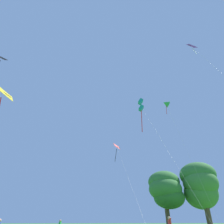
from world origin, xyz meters
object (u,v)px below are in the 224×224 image
object	(u,v)px
tree_right_cluster	(200,184)
kite_yellow_diamond	(1,99)
kite_red_high	(117,151)
kite_green_small	(166,104)
tree_left_oak	(166,189)
kite_purple_streamer	(195,50)
kite_teal_box	(141,106)

from	to	relation	value
tree_right_cluster	kite_yellow_diamond	bearing A→B (deg)	-151.36
kite_yellow_diamond	kite_red_high	world-z (taller)	kite_yellow_diamond
kite_green_small	tree_right_cluster	distance (m)	15.51
tree_left_oak	tree_right_cluster	bearing A→B (deg)	-12.23
tree_right_cluster	kite_purple_streamer	bearing A→B (deg)	-95.32
kite_yellow_diamond	kite_purple_streamer	size ratio (longest dim) A/B	0.43
kite_teal_box	tree_left_oak	world-z (taller)	kite_teal_box
kite_yellow_diamond	kite_teal_box	world-z (taller)	kite_teal_box
kite_green_small	kite_teal_box	world-z (taller)	kite_green_small
kite_yellow_diamond	tree_left_oak	bearing A→B (deg)	36.42
kite_red_high	tree_right_cluster	distance (m)	14.39
kite_purple_streamer	kite_green_small	bearing A→B (deg)	101.49
kite_teal_box	kite_purple_streamer	distance (m)	13.89
kite_green_small	kite_red_high	world-z (taller)	kite_green_small
kite_red_high	tree_left_oak	size ratio (longest dim) A/B	1.47
kite_teal_box	kite_yellow_diamond	bearing A→B (deg)	-149.88
kite_teal_box	tree_left_oak	distance (m)	13.45
kite_yellow_diamond	kite_green_small	distance (m)	29.62
kite_teal_box	kite_purple_streamer	xyz separation A→B (m)	(9.20, -3.40, 9.84)
kite_yellow_diamond	kite_red_high	size ratio (longest dim) A/B	0.98
kite_purple_streamer	kite_red_high	bearing A→B (deg)	159.43
kite_green_small	tree_right_cluster	xyz separation A→B (m)	(2.74, -1.37, -15.20)
kite_purple_streamer	tree_left_oak	bearing A→B (deg)	114.86
kite_red_high	tree_right_cluster	xyz separation A→B (m)	(13.51, 3.53, -3.49)
kite_purple_streamer	tree_right_cluster	distance (m)	21.75
tree_right_cluster	kite_red_high	bearing A→B (deg)	-165.34
kite_purple_streamer	tree_left_oak	xyz separation A→B (m)	(-4.37, 9.43, -20.85)
kite_teal_box	tree_right_cluster	bearing A→B (deg)	26.23
kite_green_small	tree_left_oak	size ratio (longest dim) A/B	2.63
tree_right_cluster	tree_left_oak	bearing A→B (deg)	167.77
kite_purple_streamer	tree_left_oak	distance (m)	23.29
kite_yellow_diamond	kite_purple_streamer	bearing A→B (deg)	12.84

